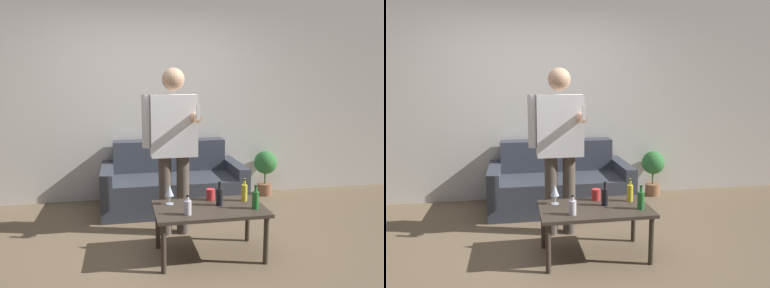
% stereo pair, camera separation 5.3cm
% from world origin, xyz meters
% --- Properties ---
extents(ground_plane, '(16.00, 16.00, 0.00)m').
position_xyz_m(ground_plane, '(0.00, 0.00, 0.00)').
color(ground_plane, '#756047').
extents(wall_back, '(8.00, 0.06, 2.70)m').
position_xyz_m(wall_back, '(0.00, 1.95, 1.35)').
color(wall_back, silver).
rests_on(wall_back, ground_plane).
extents(couch, '(1.71, 0.87, 0.81)m').
position_xyz_m(couch, '(0.28, 1.50, 0.29)').
color(couch, '#383D47').
rests_on(couch, ground_plane).
extents(coffee_table, '(0.98, 0.58, 0.46)m').
position_xyz_m(coffee_table, '(0.42, 0.09, 0.40)').
color(coffee_table, '#3D3328').
rests_on(coffee_table, ground_plane).
extents(bottle_orange, '(0.06, 0.06, 0.21)m').
position_xyz_m(bottle_orange, '(0.78, 0.21, 0.54)').
color(bottle_orange, yellow).
rests_on(bottle_orange, coffee_table).
extents(bottle_green, '(0.06, 0.06, 0.17)m').
position_xyz_m(bottle_green, '(0.20, -0.06, 0.52)').
color(bottle_green, silver).
rests_on(bottle_green, coffee_table).
extents(bottle_dark, '(0.06, 0.06, 0.21)m').
position_xyz_m(bottle_dark, '(0.80, -0.02, 0.54)').
color(bottle_dark, '#23752D').
rests_on(bottle_dark, coffee_table).
extents(bottle_yellow, '(0.06, 0.06, 0.22)m').
position_xyz_m(bottle_yellow, '(0.52, 0.13, 0.54)').
color(bottle_yellow, black).
rests_on(bottle_yellow, coffee_table).
extents(wine_glass_near, '(0.08, 0.08, 0.18)m').
position_xyz_m(wine_glass_near, '(0.08, 0.25, 0.58)').
color(wine_glass_near, silver).
rests_on(wine_glass_near, coffee_table).
extents(cup_on_table, '(0.08, 0.08, 0.10)m').
position_xyz_m(cup_on_table, '(0.48, 0.30, 0.51)').
color(cup_on_table, red).
rests_on(cup_on_table, coffee_table).
extents(person_standing_front, '(0.54, 0.44, 1.69)m').
position_xyz_m(person_standing_front, '(0.18, 0.65, 0.99)').
color(person_standing_front, brown).
rests_on(person_standing_front, ground_plane).
extents(potted_plant, '(0.31, 0.31, 0.61)m').
position_xyz_m(potted_plant, '(1.60, 1.75, 0.39)').
color(potted_plant, '#936042').
rests_on(potted_plant, ground_plane).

